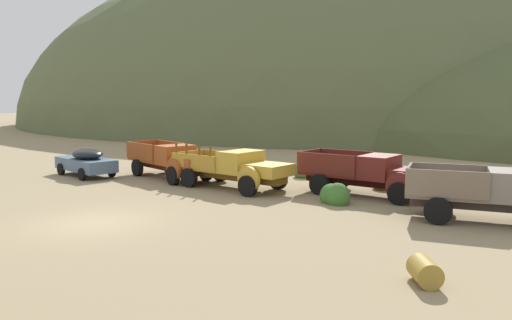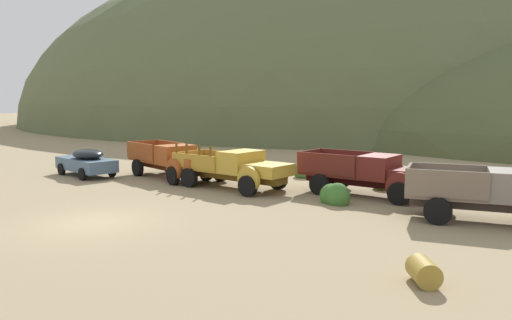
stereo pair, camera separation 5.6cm
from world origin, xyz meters
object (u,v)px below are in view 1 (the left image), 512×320
(truck_oxide_orange, at_px, (174,161))
(truck_oxblood, at_px, (376,174))
(truck_primer_gray, at_px, (503,195))
(truck_faded_yellow, at_px, (239,169))
(car_chalk_blue, at_px, (85,162))
(oil_drum_tipped, at_px, (425,271))

(truck_oxide_orange, bearing_deg, truck_oxblood, 22.92)
(truck_oxide_orange, height_order, truck_primer_gray, same)
(truck_faded_yellow, relative_size, truck_primer_gray, 1.08)
(truck_primer_gray, bearing_deg, car_chalk_blue, 171.07)
(car_chalk_blue, relative_size, oil_drum_tipped, 4.45)
(truck_faded_yellow, height_order, oil_drum_tipped, truck_faded_yellow)
(car_chalk_blue, bearing_deg, truck_oxblood, -156.83)
(car_chalk_blue, xyz_separation_m, truck_primer_gray, (21.45, 1.03, 0.19))
(truck_faded_yellow, bearing_deg, oil_drum_tipped, -29.95)
(truck_faded_yellow, distance_m, truck_primer_gray, 11.54)
(car_chalk_blue, bearing_deg, truck_faded_yellow, -160.26)
(truck_oxblood, xyz_separation_m, oil_drum_tipped, (4.66, -9.56, -0.71))
(truck_oxide_orange, distance_m, oil_drum_tipped, 17.68)
(truck_primer_gray, relative_size, oil_drum_tipped, 5.43)
(truck_faded_yellow, relative_size, truck_oxblood, 1.03)
(truck_oxblood, relative_size, truck_primer_gray, 1.05)
(car_chalk_blue, relative_size, truck_oxblood, 0.78)
(truck_oxide_orange, bearing_deg, truck_primer_gray, 13.07)
(truck_oxblood, xyz_separation_m, truck_primer_gray, (5.38, -2.18, -0.01))
(truck_oxblood, bearing_deg, truck_oxide_orange, -170.30)
(truck_oxide_orange, relative_size, truck_oxblood, 1.08)
(truck_primer_gray, xyz_separation_m, oil_drum_tipped, (-0.72, -7.37, -0.70))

